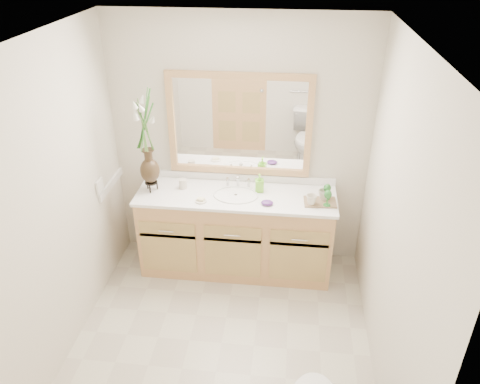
# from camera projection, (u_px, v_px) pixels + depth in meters

# --- Properties ---
(floor) EXTENTS (2.60, 2.60, 0.00)m
(floor) POSITION_uv_depth(u_px,v_px,m) (222.00, 343.00, 3.83)
(floor) COLOR beige
(floor) RESTS_ON ground
(ceiling) EXTENTS (2.40, 2.60, 0.02)m
(ceiling) POSITION_uv_depth(u_px,v_px,m) (213.00, 43.00, 2.65)
(ceiling) COLOR white
(ceiling) RESTS_ON wall_back
(wall_back) EXTENTS (2.40, 0.02, 2.40)m
(wall_back) POSITION_uv_depth(u_px,v_px,m) (240.00, 145.00, 4.37)
(wall_back) COLOR beige
(wall_back) RESTS_ON floor
(wall_front) EXTENTS (2.40, 0.02, 2.40)m
(wall_front) POSITION_uv_depth(u_px,v_px,m) (174.00, 375.00, 2.12)
(wall_front) COLOR beige
(wall_front) RESTS_ON floor
(wall_left) EXTENTS (0.02, 2.60, 2.40)m
(wall_left) POSITION_uv_depth(u_px,v_px,m) (53.00, 210.00, 3.36)
(wall_left) COLOR beige
(wall_left) RESTS_ON floor
(wall_right) EXTENTS (0.02, 2.60, 2.40)m
(wall_right) POSITION_uv_depth(u_px,v_px,m) (395.00, 231.00, 3.12)
(wall_right) COLOR beige
(wall_right) RESTS_ON floor
(vanity) EXTENTS (1.80, 0.55, 0.80)m
(vanity) POSITION_uv_depth(u_px,v_px,m) (236.00, 233.00, 4.51)
(vanity) COLOR tan
(vanity) RESTS_ON floor
(counter) EXTENTS (1.84, 0.57, 0.03)m
(counter) POSITION_uv_depth(u_px,v_px,m) (236.00, 196.00, 4.31)
(counter) COLOR white
(counter) RESTS_ON vanity
(sink) EXTENTS (0.38, 0.34, 0.23)m
(sink) POSITION_uv_depth(u_px,v_px,m) (236.00, 200.00, 4.31)
(sink) COLOR white
(sink) RESTS_ON counter
(mirror) EXTENTS (1.32, 0.04, 0.97)m
(mirror) POSITION_uv_depth(u_px,v_px,m) (239.00, 125.00, 4.25)
(mirror) COLOR white
(mirror) RESTS_ON wall_back
(switch_plate) EXTENTS (0.02, 0.12, 0.12)m
(switch_plate) POSITION_uv_depth(u_px,v_px,m) (99.00, 186.00, 4.13)
(switch_plate) COLOR white
(switch_plate) RESTS_ON wall_left
(flower_vase) EXTENTS (0.21, 0.21, 0.86)m
(flower_vase) POSITION_uv_depth(u_px,v_px,m) (146.00, 132.00, 4.08)
(flower_vase) COLOR black
(flower_vase) RESTS_ON counter
(tumbler) EXTENTS (0.07, 0.07, 0.09)m
(tumbler) POSITION_uv_depth(u_px,v_px,m) (183.00, 184.00, 4.38)
(tumbler) COLOR beige
(tumbler) RESTS_ON counter
(soap_dish) EXTENTS (0.10, 0.10, 0.03)m
(soap_dish) POSITION_uv_depth(u_px,v_px,m) (201.00, 200.00, 4.18)
(soap_dish) COLOR beige
(soap_dish) RESTS_ON counter
(soap_bottle) EXTENTS (0.08, 0.08, 0.15)m
(soap_bottle) POSITION_uv_depth(u_px,v_px,m) (259.00, 184.00, 4.32)
(soap_bottle) COLOR #75D632
(soap_bottle) RESTS_ON counter
(purple_dish) EXTENTS (0.13, 0.12, 0.04)m
(purple_dish) POSITION_uv_depth(u_px,v_px,m) (267.00, 203.00, 4.13)
(purple_dish) COLOR #4D246E
(purple_dish) RESTS_ON counter
(tray) EXTENTS (0.29, 0.20, 0.01)m
(tray) POSITION_uv_depth(u_px,v_px,m) (320.00, 202.00, 4.17)
(tray) COLOR brown
(tray) RESTS_ON counter
(mug_left) EXTENTS (0.12, 0.11, 0.09)m
(mug_left) POSITION_uv_depth(u_px,v_px,m) (311.00, 199.00, 4.10)
(mug_left) COLOR beige
(mug_left) RESTS_ON tray
(mug_right) EXTENTS (0.14, 0.14, 0.10)m
(mug_right) POSITION_uv_depth(u_px,v_px,m) (324.00, 195.00, 4.17)
(mug_right) COLOR beige
(mug_right) RESTS_ON tray
(goblet_front) EXTENTS (0.07, 0.07, 0.15)m
(goblet_front) POSITION_uv_depth(u_px,v_px,m) (328.00, 195.00, 4.06)
(goblet_front) COLOR #267229
(goblet_front) RESTS_ON tray
(goblet_back) EXTENTS (0.07, 0.07, 0.15)m
(goblet_back) POSITION_uv_depth(u_px,v_px,m) (327.00, 189.00, 4.16)
(goblet_back) COLOR #267229
(goblet_back) RESTS_ON tray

